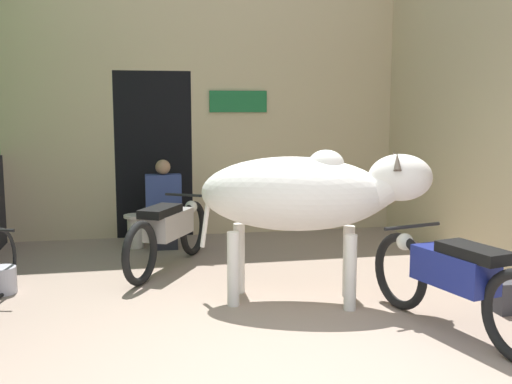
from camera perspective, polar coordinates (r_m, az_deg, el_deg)
wall_back_with_doorway at (r=8.59m, az=-6.37°, el=8.15°), size 5.44×0.93×4.19m
wall_right_with_door at (r=7.01m, az=21.67°, el=9.75°), size 0.22×4.80×4.19m
cow at (r=5.45m, az=4.73°, el=-0.18°), size 2.15×1.20×1.42m
motorcycle_near at (r=5.02m, az=18.30°, el=-7.79°), size 0.68×1.95×0.79m
motorcycle_far at (r=6.73m, az=-8.30°, el=-3.58°), size 1.04×1.78×0.77m
shopkeeper_seated at (r=7.74m, az=-8.77°, el=-0.98°), size 0.45×0.33×1.13m
plastic_stool at (r=7.85m, az=-11.37°, el=-3.57°), size 0.30×0.30×0.43m
bucket at (r=6.35m, az=-22.98°, el=-7.74°), size 0.26×0.26×0.26m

